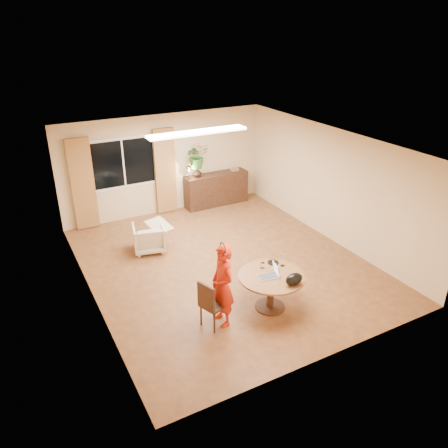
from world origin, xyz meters
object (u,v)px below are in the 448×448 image
at_px(dining_table, 271,282).
at_px(armchair, 149,238).
at_px(dining_chair, 214,303).
at_px(sideboard, 216,189).
at_px(child, 223,286).

relative_size(dining_table, armchair, 1.71).
height_order(dining_chair, armchair, dining_chair).
xyz_separation_m(dining_table, armchair, (-1.19, 3.08, -0.21)).
height_order(dining_table, armchair, dining_table).
distance_m(dining_table, dining_chair, 1.12).
distance_m(armchair, sideboard, 3.07).
bearing_deg(dining_chair, armchair, 72.17).
height_order(child, armchair, child).
relative_size(child, armchair, 2.15).
bearing_deg(armchair, sideboard, -133.38).
distance_m(dining_chair, child, 0.34).
relative_size(dining_table, child, 0.80).
height_order(child, sideboard, child).
bearing_deg(armchair, dining_table, 124.35).
bearing_deg(sideboard, armchair, -146.69).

